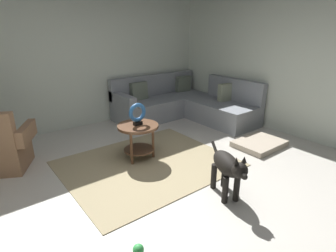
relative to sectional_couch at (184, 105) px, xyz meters
name	(u,v)px	position (x,y,z in m)	size (l,w,h in m)	color
ground_plane	(169,192)	(-1.99, -2.01, -0.34)	(6.00, 6.00, 0.10)	beige
wall_back	(72,57)	(-1.99, 0.93, 1.06)	(6.00, 0.12, 2.70)	silver
wall_right	(306,60)	(0.95, -2.01, 1.06)	(0.12, 6.00, 2.70)	silver
area_rug	(148,164)	(-1.84, -1.31, -0.29)	(2.30, 1.90, 0.01)	tan
sectional_couch	(184,105)	(0.00, 0.00, 0.00)	(2.20, 2.25, 0.88)	gray
armchair	(0,149)	(-3.51, -0.23, 0.03)	(0.99, 0.90, 0.88)	#936B4C
side_table	(138,133)	(-1.84, -1.08, 0.12)	(0.60, 0.60, 0.54)	brown
torus_sculpture	(137,114)	(-1.84, -1.08, 0.42)	(0.28, 0.08, 0.33)	black
dog_bed_mat	(259,144)	(-0.01, -1.93, -0.25)	(0.80, 0.60, 0.09)	#B2A38E
dog	(228,167)	(-1.56, -2.54, 0.09)	(0.41, 0.80, 0.63)	black
dog_toy_ball	(138,250)	(-2.84, -2.66, -0.24)	(0.10, 0.10, 0.10)	green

